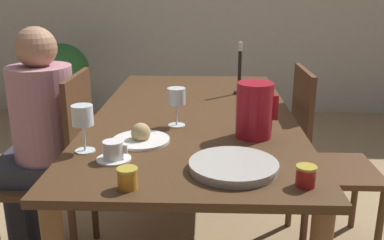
% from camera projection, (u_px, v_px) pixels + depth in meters
% --- Properties ---
extents(dining_table, '(0.95, 1.83, 0.76)m').
position_uv_depth(dining_table, '(194.00, 132.00, 2.12)').
color(dining_table, '#472D19').
rests_on(dining_table, ground_plane).
extents(chair_person_side, '(0.42, 0.42, 0.97)m').
position_uv_depth(chair_person_side, '(59.00, 167.00, 2.09)').
color(chair_person_side, '#51331E').
rests_on(chair_person_side, ground_plane).
extents(chair_opposite, '(0.42, 0.42, 0.97)m').
position_uv_depth(chair_opposite, '(321.00, 158.00, 2.21)').
color(chair_opposite, '#51331E').
rests_on(chair_opposite, ground_plane).
extents(person_seated, '(0.39, 0.41, 1.19)m').
position_uv_depth(person_seated, '(38.00, 128.00, 2.06)').
color(person_seated, '#33333D').
rests_on(person_seated, ground_plane).
extents(red_pitcher, '(0.17, 0.15, 0.23)m').
position_uv_depth(red_pitcher, '(254.00, 110.00, 1.73)').
color(red_pitcher, '#A31423').
rests_on(red_pitcher, dining_table).
extents(wine_glass_water, '(0.08, 0.08, 0.17)m').
position_uv_depth(wine_glass_water, '(176.00, 98.00, 1.86)').
color(wine_glass_water, white).
rests_on(wine_glass_water, dining_table).
extents(wine_glass_juice, '(0.08, 0.08, 0.18)m').
position_uv_depth(wine_glass_juice, '(83.00, 118.00, 1.57)').
color(wine_glass_juice, white).
rests_on(wine_glass_juice, dining_table).
extents(teacup_near_person, '(0.12, 0.12, 0.07)m').
position_uv_depth(teacup_near_person, '(113.00, 152.00, 1.52)').
color(teacup_near_person, white).
rests_on(teacup_near_person, dining_table).
extents(serving_tray, '(0.30, 0.30, 0.03)m').
position_uv_depth(serving_tray, '(233.00, 166.00, 1.44)').
color(serving_tray, '#B7B2A8').
rests_on(serving_tray, dining_table).
extents(bread_plate, '(0.23, 0.23, 0.08)m').
position_uv_depth(bread_plate, '(141.00, 137.00, 1.70)').
color(bread_plate, white).
rests_on(bread_plate, dining_table).
extents(jam_jar_amber, '(0.06, 0.06, 0.07)m').
position_uv_depth(jam_jar_amber, '(306.00, 175.00, 1.32)').
color(jam_jar_amber, '#A81E1E').
rests_on(jam_jar_amber, dining_table).
extents(jam_jar_red, '(0.06, 0.06, 0.07)m').
position_uv_depth(jam_jar_red, '(127.00, 177.00, 1.30)').
color(jam_jar_red, '#C67A1E').
rests_on(jam_jar_red, dining_table).
extents(candlestick_tall, '(0.06, 0.06, 0.30)m').
position_uv_depth(candlestick_tall, '(239.00, 74.00, 2.44)').
color(candlestick_tall, black).
rests_on(candlestick_tall, dining_table).
extents(potted_plant, '(0.51, 0.51, 0.84)m').
position_uv_depth(potted_plant, '(63.00, 75.00, 4.19)').
color(potted_plant, beige).
rests_on(potted_plant, ground_plane).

